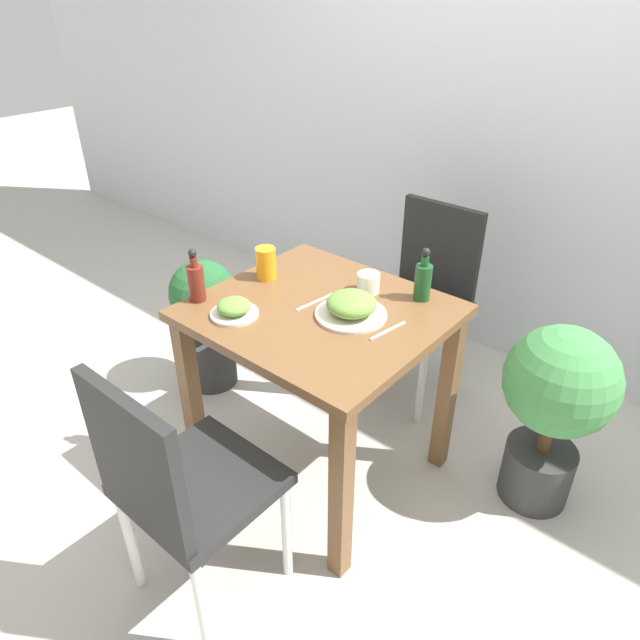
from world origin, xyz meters
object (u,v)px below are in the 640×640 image
object	(u,v)px
potted_plant_left	(206,317)
drink_cup	(368,283)
side_plate	(234,309)
condiment_bottle	(196,281)
potted_plant_right	(556,402)
chair_far	(424,290)
juice_glass	(266,263)
chair_near	(178,483)
food_plate	(351,306)
sauce_bottle	(423,280)

from	to	relation	value
potted_plant_left	drink_cup	bearing A→B (deg)	7.88
side_plate	drink_cup	bearing A→B (deg)	60.38
condiment_bottle	potted_plant_right	distance (m)	1.37
chair_far	juice_glass	bearing A→B (deg)	-113.08
side_plate	chair_far	bearing A→B (deg)	79.34
chair_near	juice_glass	bearing A→B (deg)	-63.53
condiment_bottle	potted_plant_left	size ratio (longest dim) A/B	0.30
juice_glass	potted_plant_right	world-z (taller)	juice_glass
side_plate	potted_plant_left	distance (m)	0.81
food_plate	sauce_bottle	distance (m)	0.30
chair_near	condiment_bottle	bearing A→B (deg)	-46.83
sauce_bottle	potted_plant_right	world-z (taller)	sauce_bottle
side_plate	sauce_bottle	world-z (taller)	sauce_bottle
chair_far	sauce_bottle	bearing A→B (deg)	-62.20
potted_plant_right	chair_far	bearing A→B (deg)	156.16
sauce_bottle	condiment_bottle	world-z (taller)	same
food_plate	drink_cup	bearing A→B (deg)	108.31
food_plate	side_plate	world-z (taller)	food_plate
sauce_bottle	potted_plant_left	world-z (taller)	sauce_bottle
chair_far	sauce_bottle	distance (m)	0.62
food_plate	side_plate	size ratio (longest dim) A/B	1.49
food_plate	potted_plant_left	bearing A→B (deg)	175.99
sauce_bottle	potted_plant_right	xyz separation A→B (m)	(0.52, 0.13, -0.38)
side_plate	potted_plant_left	xyz separation A→B (m)	(-0.61, 0.33, -0.42)
food_plate	potted_plant_right	xyz separation A→B (m)	(0.64, 0.40, -0.34)
side_plate	drink_cup	world-z (taller)	drink_cup
juice_glass	condiment_bottle	distance (m)	0.30
food_plate	drink_cup	size ratio (longest dim) A/B	2.94
chair_near	chair_far	size ratio (longest dim) A/B	1.00
side_plate	condiment_bottle	world-z (taller)	condiment_bottle
chair_near	condiment_bottle	size ratio (longest dim) A/B	4.53
sauce_bottle	juice_glass	bearing A→B (deg)	-155.89
sauce_bottle	condiment_bottle	xyz separation A→B (m)	(-0.62, -0.54, 0.00)
juice_glass	sauce_bottle	world-z (taller)	sauce_bottle
chair_near	potted_plant_right	xyz separation A→B (m)	(0.69, 1.15, -0.05)
food_plate	sauce_bottle	size ratio (longest dim) A/B	1.25
drink_cup	condiment_bottle	world-z (taller)	condiment_bottle
food_plate	condiment_bottle	bearing A→B (deg)	-151.52
drink_cup	condiment_bottle	bearing A→B (deg)	-133.99
chair_far	food_plate	world-z (taller)	chair_far
chair_far	food_plate	size ratio (longest dim) A/B	3.64
chair_near	chair_far	world-z (taller)	same
chair_far	condiment_bottle	bearing A→B (deg)	-110.36
juice_glass	potted_plant_left	bearing A→B (deg)	174.48
chair_near	chair_far	distance (m)	1.49
juice_glass	potted_plant_right	size ratio (longest dim) A/B	0.16
juice_glass	potted_plant_right	xyz separation A→B (m)	(1.07, 0.38, -0.36)
side_plate	chair_near	bearing A→B (deg)	-61.67
drink_cup	sauce_bottle	bearing A→B (deg)	24.09
potted_plant_left	chair_near	bearing A→B (deg)	-43.11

